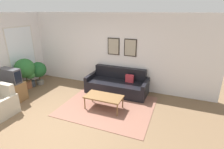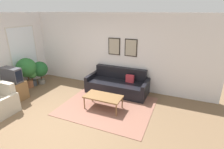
{
  "view_description": "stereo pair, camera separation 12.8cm",
  "coord_description": "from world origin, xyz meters",
  "px_view_note": "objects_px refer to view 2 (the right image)",
  "views": [
    {
      "loc": [
        2.71,
        -2.99,
        2.75
      ],
      "look_at": [
        0.78,
        1.82,
        0.85
      ],
      "focal_mm": 28.0,
      "sensor_mm": 36.0,
      "label": 1
    },
    {
      "loc": [
        2.82,
        -2.94,
        2.75
      ],
      "look_at": [
        0.78,
        1.82,
        0.85
      ],
      "focal_mm": 28.0,
      "sensor_mm": 36.0,
      "label": 2
    }
  ],
  "objects_px": {
    "couch": "(118,85)",
    "potted_plant_tall": "(27,69)",
    "coffee_table": "(103,97)",
    "tv": "(11,75)"
  },
  "relations": [
    {
      "from": "coffee_table",
      "to": "potted_plant_tall",
      "type": "relative_size",
      "value": 0.97
    },
    {
      "from": "couch",
      "to": "coffee_table",
      "type": "xyz_separation_m",
      "value": [
        0.02,
        -1.21,
        0.09
      ]
    },
    {
      "from": "couch",
      "to": "coffee_table",
      "type": "distance_m",
      "value": 1.22
    },
    {
      "from": "potted_plant_tall",
      "to": "couch",
      "type": "bearing_deg",
      "value": 15.84
    },
    {
      "from": "potted_plant_tall",
      "to": "tv",
      "type": "bearing_deg",
      "value": -69.65
    },
    {
      "from": "coffee_table",
      "to": "tv",
      "type": "distance_m",
      "value": 3.05
    },
    {
      "from": "coffee_table",
      "to": "tv",
      "type": "bearing_deg",
      "value": -169.01
    },
    {
      "from": "couch",
      "to": "potted_plant_tall",
      "type": "relative_size",
      "value": 1.88
    },
    {
      "from": "coffee_table",
      "to": "tv",
      "type": "relative_size",
      "value": 1.57
    },
    {
      "from": "couch",
      "to": "potted_plant_tall",
      "type": "distance_m",
      "value": 3.42
    }
  ]
}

